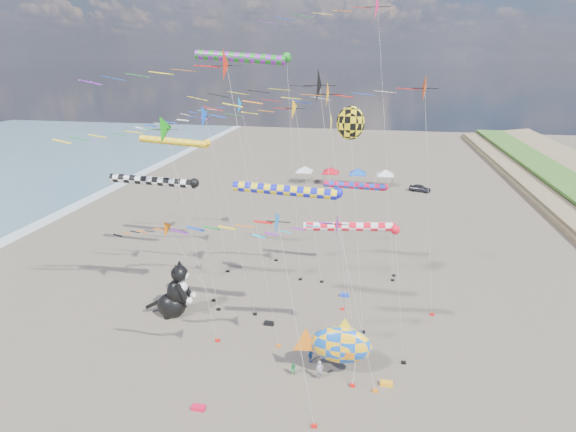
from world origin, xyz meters
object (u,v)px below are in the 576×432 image
(cat_inflatable, at_px, (173,289))
(fish_inflatable, at_px, (340,345))
(child_green, at_px, (293,369))
(person_adult, at_px, (319,370))
(child_blue, at_px, (310,356))
(parked_car, at_px, (420,188))

(cat_inflatable, relative_size, fish_inflatable, 0.91)
(fish_inflatable, relative_size, child_green, 5.65)
(person_adult, height_order, child_green, person_adult)
(fish_inflatable, height_order, person_adult, fish_inflatable)
(child_green, distance_m, child_blue, 2.07)
(parked_car, bearing_deg, person_adult, -173.84)
(cat_inflatable, xyz_separation_m, fish_inflatable, (15.56, -5.67, 0.04))
(fish_inflatable, relative_size, child_blue, 5.48)
(fish_inflatable, distance_m, child_blue, 3.45)
(fish_inflatable, height_order, parked_car, fish_inflatable)
(child_green, relative_size, child_blue, 0.97)
(child_blue, bearing_deg, child_green, -170.79)
(cat_inflatable, height_order, person_adult, cat_inflatable)
(cat_inflatable, height_order, fish_inflatable, cat_inflatable)
(child_green, height_order, parked_car, parked_car)
(cat_inflatable, xyz_separation_m, parked_car, (25.91, 46.25, -2.08))
(fish_inflatable, bearing_deg, child_blue, 151.87)
(child_green, xyz_separation_m, parked_car, (13.71, 52.47, 0.11))
(cat_inflatable, height_order, child_green, cat_inflatable)
(cat_inflatable, distance_m, parked_car, 53.05)
(fish_inflatable, xyz_separation_m, child_green, (-3.37, -0.55, -2.24))
(fish_inflatable, bearing_deg, cat_inflatable, 159.97)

